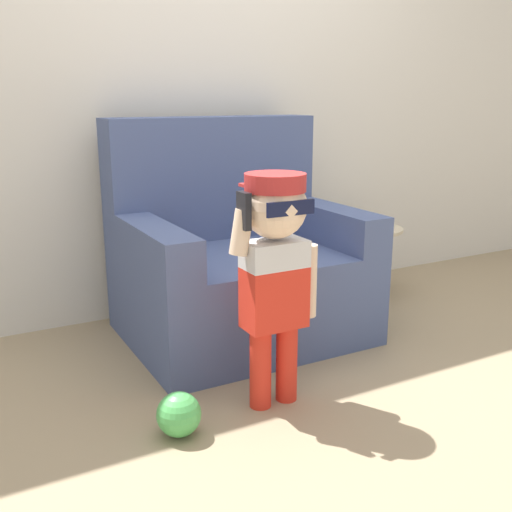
# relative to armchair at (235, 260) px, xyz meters

# --- Properties ---
(ground_plane) EXTENTS (10.00, 10.00, 0.00)m
(ground_plane) POSITION_rel_armchair_xyz_m (0.01, -0.28, -0.37)
(ground_plane) COLOR #998466
(wall_back) EXTENTS (10.00, 0.05, 2.60)m
(wall_back) POSITION_rel_armchair_xyz_m (0.01, 0.49, 0.93)
(wall_back) COLOR silver
(wall_back) RESTS_ON ground_plane
(armchair) EXTENTS (1.10, 0.89, 1.05)m
(armchair) POSITION_rel_armchair_xyz_m (0.00, 0.00, 0.00)
(armchair) COLOR #475684
(armchair) RESTS_ON ground_plane
(person_child) EXTENTS (0.36, 0.27, 0.89)m
(person_child) POSITION_rel_armchair_xyz_m (-0.21, -0.74, 0.23)
(person_child) COLOR red
(person_child) RESTS_ON ground_plane
(side_table) EXTENTS (0.41, 0.41, 0.42)m
(side_table) POSITION_rel_armchair_xyz_m (0.91, 0.11, -0.11)
(side_table) COLOR beige
(side_table) RESTS_ON ground_plane
(toy_ball) EXTENTS (0.16, 0.16, 0.16)m
(toy_ball) POSITION_rel_armchair_xyz_m (-0.62, -0.78, -0.29)
(toy_ball) COLOR #4CB256
(toy_ball) RESTS_ON ground_plane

